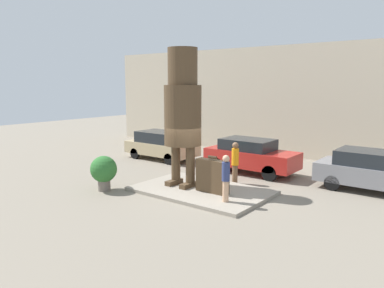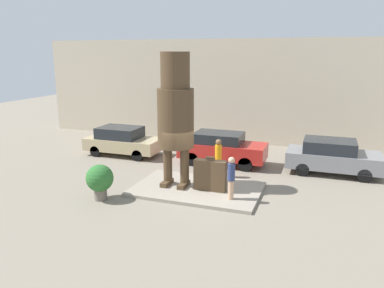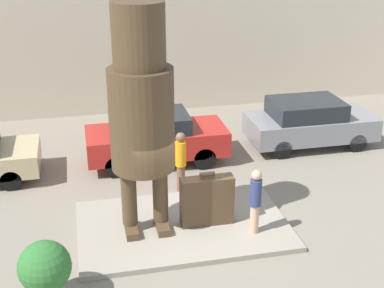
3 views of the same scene
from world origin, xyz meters
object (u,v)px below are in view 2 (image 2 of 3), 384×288
Objects in this scene: parked_car_red at (222,148)px; planter_pot at (100,179)px; giant_suitcase at (210,175)px; worker_hivis at (218,157)px; statue_figure at (176,110)px; tourist at (231,176)px; parked_car_tan at (123,141)px; parked_car_grey at (332,156)px.

planter_pot is at bearing -116.93° from parked_car_red.
parked_car_red reaches higher than giant_suitcase.
giant_suitcase is 0.79× the size of worker_hivis.
statue_figure is 1.26× the size of parked_car_red.
tourist is at bearing -64.90° from worker_hivis.
statue_figure reaches higher than tourist.
giant_suitcase is (1.51, -0.10, -2.55)m from statue_figure.
parked_car_tan is 2.96× the size of planter_pot.
parked_car_tan is at bearing -177.93° from parked_car_grey.
parked_car_red is at bearing 101.08° from worker_hivis.
planter_pot is at bearing -151.26° from giant_suitcase.
tourist is 6.18m from parked_car_grey.
statue_figure is 3.06× the size of worker_hivis.
giant_suitcase is at bearing -83.15° from worker_hivis.
statue_figure is at bearing -102.17° from parked_car_red.
tourist is 8.63m from parked_car_tan.
statue_figure reaches higher than planter_pot.
tourist is (1.01, -0.65, 0.28)m from giant_suitcase.
parked_car_red is (-1.66, 4.75, -0.17)m from tourist.
giant_suitcase is 4.15m from parked_car_red.
statue_figure is at bearing 43.73° from planter_pot.
giant_suitcase is at bearing 147.27° from tourist.
tourist is 0.38× the size of parked_car_red.
statue_figure is 6.63m from parked_car_tan.
parked_car_grey is 5.39m from worker_hivis.
parked_car_tan is at bearing 162.21° from worker_hivis.
giant_suitcase is at bearing -81.01° from parked_car_red.
parked_car_red is 6.92m from planter_pot.
parked_car_red is at bearing 109.29° from tourist.
parked_car_tan is at bearing 140.92° from statue_figure.
parked_car_grey is at bearing 25.61° from worker_hivis.
parked_car_tan reaches higher than planter_pot.
statue_figure is 3.48m from tourist.
worker_hivis is at bearing 96.85° from giant_suitcase.
parked_car_tan is 6.34m from worker_hivis.
statue_figure is 3.87× the size of giant_suitcase.
statue_figure is 4.77m from parked_car_red.
tourist is 5.03m from parked_car_red.
statue_figure is 3.90× the size of planter_pot.
parked_car_grey is (6.13, 4.26, -2.48)m from statue_figure.
giant_suitcase reaches higher than planter_pot.
parked_car_red is (0.86, 4.00, -2.45)m from statue_figure.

